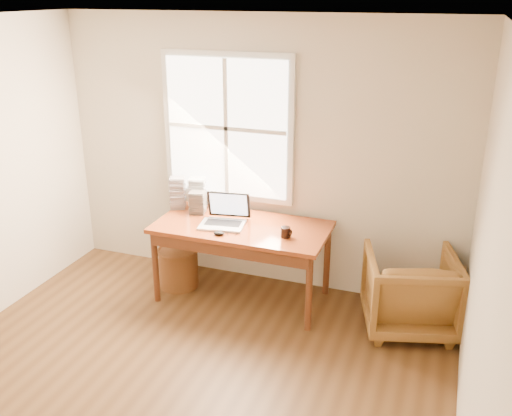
{
  "coord_description": "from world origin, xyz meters",
  "views": [
    {
      "loc": [
        1.76,
        -2.71,
        2.78
      ],
      "look_at": [
        0.19,
        1.65,
        1.0
      ],
      "focal_mm": 40.0,
      "sensor_mm": 36.0,
      "label": 1
    }
  ],
  "objects": [
    {
      "name": "mouse",
      "position": [
        -0.11,
        1.52,
        0.77
      ],
      "size": [
        0.11,
        0.08,
        0.03
      ],
      "primitive_type": "ellipsoid",
      "rotation": [
        0.0,
        0.0,
        0.21
      ],
      "color": "black",
      "rests_on": "desk"
    },
    {
      "name": "wicker_stool",
      "position": [
        -0.68,
        1.8,
        0.19
      ],
      "size": [
        0.39,
        0.39,
        0.39
      ],
      "primitive_type": "cylinder",
      "rotation": [
        0.0,
        0.0,
        -0.01
      ],
      "color": "brown",
      "rests_on": "room_shell"
    },
    {
      "name": "laptop",
      "position": [
        -0.16,
        1.71,
        0.89
      ],
      "size": [
        0.42,
        0.43,
        0.27
      ],
      "primitive_type": null,
      "rotation": [
        0.0,
        0.0,
        0.16
      ],
      "color": "silver",
      "rests_on": "desk"
    },
    {
      "name": "cd_stack_b",
      "position": [
        -0.51,
        1.93,
        0.86
      ],
      "size": [
        0.17,
        0.15,
        0.22
      ],
      "primitive_type": "cube",
      "rotation": [
        0.0,
        0.0,
        0.2
      ],
      "color": "#25252A",
      "rests_on": "desk"
    },
    {
      "name": "coffee_mug",
      "position": [
        0.46,
        1.68,
        0.8
      ],
      "size": [
        0.1,
        0.1,
        0.09
      ],
      "primitive_type": "cylinder",
      "rotation": [
        0.0,
        0.0,
        0.24
      ],
      "color": "black",
      "rests_on": "desk"
    },
    {
      "name": "armchair",
      "position": [
        1.55,
        1.8,
        0.35
      ],
      "size": [
        0.93,
        0.95,
        0.7
      ],
      "primitive_type": "imported",
      "rotation": [
        0.0,
        0.0,
        3.41
      ],
      "color": "brown",
      "rests_on": "room_shell"
    },
    {
      "name": "cd_stack_c",
      "position": [
        -0.75,
        1.99,
        0.91
      ],
      "size": [
        0.18,
        0.17,
        0.32
      ],
      "primitive_type": "cube",
      "rotation": [
        0.0,
        0.0,
        0.38
      ],
      "color": "#A7A8B5",
      "rests_on": "desk"
    },
    {
      "name": "cd_stack_a",
      "position": [
        -0.57,
        2.06,
        0.9
      ],
      "size": [
        0.19,
        0.17,
        0.31
      ],
      "primitive_type": "cube",
      "rotation": [
        0.0,
        0.0,
        0.28
      ],
      "color": "silver",
      "rests_on": "desk"
    },
    {
      "name": "cd_stack_d",
      "position": [
        -0.41,
        2.15,
        0.83
      ],
      "size": [
        0.15,
        0.14,
        0.16
      ],
      "primitive_type": "cube",
      "rotation": [
        0.0,
        0.0,
        0.19
      ],
      "color": "#ABAFB6",
      "rests_on": "desk"
    },
    {
      "name": "desk",
      "position": [
        0.0,
        1.8,
        0.73
      ],
      "size": [
        1.6,
        0.8,
        0.04
      ],
      "primitive_type": "cube",
      "color": "brown",
      "rests_on": "room_shell"
    },
    {
      "name": "room_shell",
      "position": [
        -0.02,
        0.16,
        1.32
      ],
      "size": [
        4.04,
        4.54,
        2.64
      ],
      "color": "brown",
      "rests_on": "ground"
    }
  ]
}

